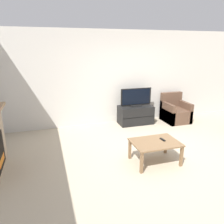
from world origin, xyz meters
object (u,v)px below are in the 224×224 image
object	(u,v)px
tv	(136,98)
remote	(163,140)
tv_stand	(135,115)
coffee_table	(155,144)
armchair	(175,112)

from	to	relation	value
tv	remote	world-z (taller)	tv
tv_stand	remote	bearing A→B (deg)	-99.39
tv	coffee_table	size ratio (longest dim) A/B	1.03
tv	tv_stand	bearing A→B (deg)	90.00
coffee_table	tv	bearing A→B (deg)	76.43
remote	tv	bearing A→B (deg)	74.31
tv	armchair	xyz separation A→B (m)	(1.26, -0.15, -0.51)
armchair	coffee_table	xyz separation A→B (m)	(-1.80, -2.10, 0.10)
tv_stand	tv	xyz separation A→B (m)	(0.00, -0.00, 0.52)
remote	coffee_table	bearing A→B (deg)	-176.33
coffee_table	remote	world-z (taller)	remote
tv	remote	distance (m)	2.28
tv	coffee_table	bearing A→B (deg)	-103.57
tv	armchair	distance (m)	1.37
tv	coffee_table	world-z (taller)	tv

